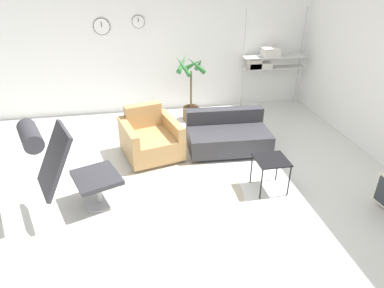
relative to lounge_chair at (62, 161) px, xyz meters
The scene contains 9 objects.
ground_plane 1.84m from the lounge_chair, 14.46° to the left, with size 12.00×12.00×0.00m, color silver.
wall_back 3.74m from the lounge_chair, 63.89° to the left, with size 12.00×0.09×2.80m.
round_rug 1.55m from the lounge_chair, ahead, with size 1.87×1.87×0.01m.
lounge_chair is the anchor object (origin of this frame).
armchair_red 1.76m from the lounge_chair, 49.35° to the left, with size 1.03×1.08×0.78m.
couch_low 2.77m from the lounge_chair, 28.05° to the left, with size 1.38×0.91×0.62m.
side_table 2.67m from the lounge_chair, ahead, with size 0.43×0.43×0.48m.
potted_plant 3.31m from the lounge_chair, 52.28° to the left, with size 0.61×0.62×1.35m.
shelf_unit 4.77m from the lounge_chair, 39.24° to the left, with size 1.34×0.28×2.05m.
Camera 1 is at (-0.75, -4.12, 2.81)m, focal length 32.00 mm.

